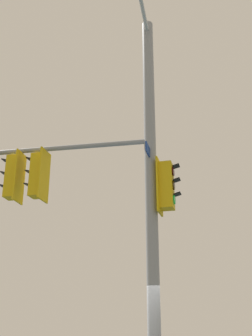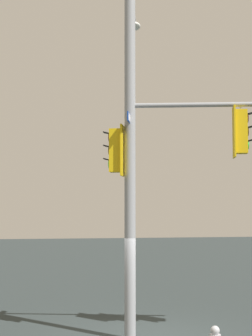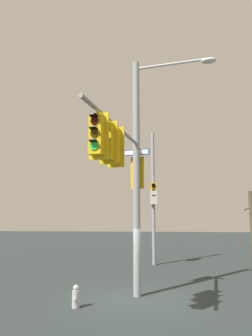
# 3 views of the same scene
# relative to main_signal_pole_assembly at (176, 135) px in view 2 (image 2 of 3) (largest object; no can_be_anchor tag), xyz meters

# --- Properties ---
(main_signal_pole_assembly) EXTENTS (5.86, 4.38, 9.35)m
(main_signal_pole_assembly) POSITION_rel_main_signal_pole_assembly_xyz_m (0.00, 0.00, 0.00)
(main_signal_pole_assembly) COLOR gray
(main_signal_pole_assembly) RESTS_ON ground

